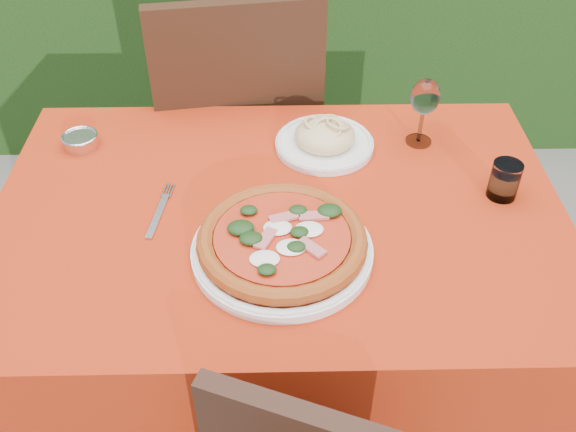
{
  "coord_description": "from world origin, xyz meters",
  "views": [
    {
      "loc": [
        -0.0,
        -1.08,
        1.66
      ],
      "look_at": [
        0.02,
        -0.05,
        0.77
      ],
      "focal_mm": 40.0,
      "sensor_mm": 36.0,
      "label": 1
    }
  ],
  "objects_px": {
    "chair_far": "(238,127)",
    "pasta_plate": "(325,139)",
    "steel_ramekin": "(81,141)",
    "pizza_plate": "(282,243)",
    "wine_glass": "(425,99)",
    "water_glass": "(504,182)",
    "fork": "(158,216)"
  },
  "relations": [
    {
      "from": "chair_far",
      "to": "pasta_plate",
      "type": "xyz_separation_m",
      "value": [
        0.23,
        -0.34,
        0.19
      ]
    },
    {
      "from": "steel_ramekin",
      "to": "pizza_plate",
      "type": "bearing_deg",
      "value": -38.62
    },
    {
      "from": "pasta_plate",
      "to": "wine_glass",
      "type": "distance_m",
      "value": 0.26
    },
    {
      "from": "water_glass",
      "to": "steel_ramekin",
      "type": "relative_size",
      "value": 1.05
    },
    {
      "from": "pizza_plate",
      "to": "pasta_plate",
      "type": "xyz_separation_m",
      "value": [
        0.11,
        0.38,
        -0.01
      ]
    },
    {
      "from": "wine_glass",
      "to": "steel_ramekin",
      "type": "xyz_separation_m",
      "value": [
        -0.84,
        -0.0,
        -0.11
      ]
    },
    {
      "from": "wine_glass",
      "to": "fork",
      "type": "distance_m",
      "value": 0.68
    },
    {
      "from": "chair_far",
      "to": "water_glass",
      "type": "bearing_deg",
      "value": 130.23
    },
    {
      "from": "chair_far",
      "to": "pizza_plate",
      "type": "relative_size",
      "value": 2.79
    },
    {
      "from": "fork",
      "to": "steel_ramekin",
      "type": "distance_m",
      "value": 0.35
    },
    {
      "from": "wine_glass",
      "to": "fork",
      "type": "xyz_separation_m",
      "value": [
        -0.61,
        -0.27,
        -0.12
      ]
    },
    {
      "from": "pizza_plate",
      "to": "steel_ramekin",
      "type": "height_order",
      "value": "pizza_plate"
    },
    {
      "from": "pasta_plate",
      "to": "steel_ramekin",
      "type": "bearing_deg",
      "value": 178.58
    },
    {
      "from": "wine_glass",
      "to": "steel_ramekin",
      "type": "height_order",
      "value": "wine_glass"
    },
    {
      "from": "chair_far",
      "to": "wine_glass",
      "type": "height_order",
      "value": "chair_far"
    },
    {
      "from": "pizza_plate",
      "to": "wine_glass",
      "type": "distance_m",
      "value": 0.53
    },
    {
      "from": "wine_glass",
      "to": "fork",
      "type": "bearing_deg",
      "value": -155.88
    },
    {
      "from": "pasta_plate",
      "to": "wine_glass",
      "type": "bearing_deg",
      "value": 4.4
    },
    {
      "from": "wine_glass",
      "to": "water_glass",
      "type": "bearing_deg",
      "value": -55.29
    },
    {
      "from": "pasta_plate",
      "to": "fork",
      "type": "relative_size",
      "value": 1.22
    },
    {
      "from": "pizza_plate",
      "to": "fork",
      "type": "bearing_deg",
      "value": 155.54
    },
    {
      "from": "pizza_plate",
      "to": "water_glass",
      "type": "distance_m",
      "value": 0.53
    },
    {
      "from": "chair_far",
      "to": "steel_ramekin",
      "type": "distance_m",
      "value": 0.52
    },
    {
      "from": "chair_far",
      "to": "fork",
      "type": "xyz_separation_m",
      "value": [
        -0.14,
        -0.6,
        0.16
      ]
    },
    {
      "from": "chair_far",
      "to": "steel_ramekin",
      "type": "relative_size",
      "value": 12.52
    },
    {
      "from": "pasta_plate",
      "to": "pizza_plate",
      "type": "bearing_deg",
      "value": -106.1
    },
    {
      "from": "pasta_plate",
      "to": "water_glass",
      "type": "distance_m",
      "value": 0.43
    },
    {
      "from": "chair_far",
      "to": "wine_glass",
      "type": "bearing_deg",
      "value": 136.65
    },
    {
      "from": "water_glass",
      "to": "steel_ramekin",
      "type": "distance_m",
      "value": 1.01
    },
    {
      "from": "chair_far",
      "to": "wine_glass",
      "type": "xyz_separation_m",
      "value": [
        0.47,
        -0.33,
        0.28
      ]
    },
    {
      "from": "wine_glass",
      "to": "fork",
      "type": "height_order",
      "value": "wine_glass"
    },
    {
      "from": "chair_far",
      "to": "pasta_plate",
      "type": "relative_size",
      "value": 4.23
    }
  ]
}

